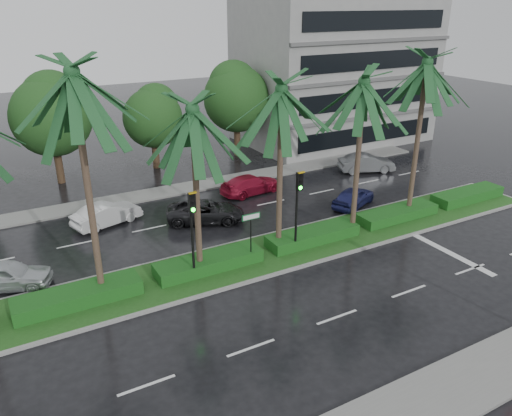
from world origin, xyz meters
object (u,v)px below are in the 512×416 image
signal_median_left (192,223)px  car_blue (353,197)px  car_grey (366,163)px  car_red (251,184)px  street_sign (251,226)px  car_white (107,214)px  car_silver (6,275)px  car_darkgrey (205,212)px

signal_median_left → car_blue: signal_median_left is taller
signal_median_left → car_grey: signal_median_left is taller
car_red → car_grey: car_grey is taller
signal_median_left → street_sign: 3.13m
car_white → car_red: size_ratio=0.92×
car_blue → signal_median_left: bearing=82.9°
car_silver → car_darkgrey: size_ratio=0.86×
car_white → car_darkgrey: (5.11, -2.33, -0.03)m
car_white → car_darkgrey: 5.62m
signal_median_left → car_darkgrey: bearing=62.2°
car_grey → car_white: bearing=111.4°
car_silver → car_grey: car_grey is taller
car_silver → car_grey: (24.90, 4.83, 0.03)m
street_sign → car_silver: (-10.50, 3.52, -1.47)m
car_white → car_blue: car_white is taller
car_white → car_blue: bearing=-125.3°
street_sign → car_darkgrey: 6.08m
signal_median_left → car_grey: 19.51m
car_blue → car_grey: (5.20, 4.83, 0.07)m
car_darkgrey → car_red: size_ratio=1.04×
street_sign → car_darkgrey: street_sign is taller
car_grey → signal_median_left: bearing=137.2°
car_darkgrey → car_blue: car_darkgrey is taller
signal_median_left → car_silver: signal_median_left is taller
car_white → car_blue: 14.87m
car_blue → car_white: bearing=47.6°
car_red → car_white: bearing=85.7°
street_sign → car_blue: street_sign is taller
signal_median_left → car_blue: (12.20, 3.70, -2.39)m
car_silver → car_red: bearing=-49.3°
car_silver → car_blue: car_silver is taller
car_grey → car_darkgrey: bearing=120.9°
signal_median_left → car_silver: bearing=153.7°
car_red → car_blue: size_ratio=1.20×
car_silver → car_grey: size_ratio=0.93×
car_blue → car_darkgrey: bearing=51.3°
street_sign → car_white: street_sign is taller
signal_median_left → car_darkgrey: (3.20, 6.07, -2.38)m
car_darkgrey → car_grey: bearing=-55.8°
car_darkgrey → car_silver: bearing=126.8°
car_white → car_darkgrey: bearing=-131.4°
car_red → car_blue: bearing=-145.4°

